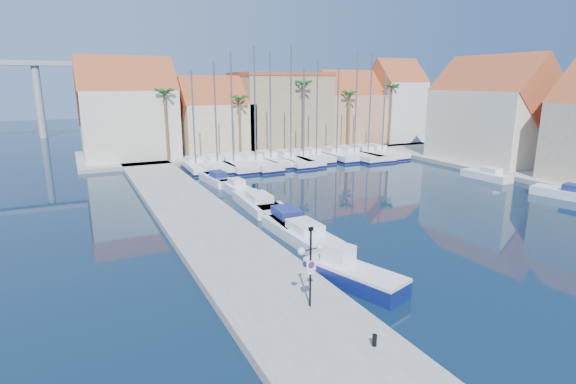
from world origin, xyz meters
name	(u,v)px	position (x,y,z in m)	size (l,w,h in m)	color
ground	(432,277)	(0.00, 0.00, 0.00)	(260.00, 260.00, 0.00)	black
quay_west	(207,227)	(-9.00, 13.50, 0.25)	(6.00, 77.00, 0.50)	gray
shore_north	(263,149)	(10.00, 48.00, 0.25)	(54.00, 16.00, 0.50)	gray
shore_east	(551,174)	(32.00, 15.00, 0.25)	(12.00, 60.00, 0.50)	gray
lamp_post	(311,255)	(-8.16, -0.74, 3.03)	(1.31, 0.40, 3.85)	black
bollard	(374,340)	(-7.42, -4.67, 0.74)	(0.19, 0.19, 0.48)	black
fishing_boat	(352,273)	(-4.55, 1.17, 0.67)	(3.61, 6.05, 2.01)	navy
motorboat_west_0	(300,232)	(-3.70, 8.82, 0.51)	(2.60, 7.56, 1.40)	white
motorboat_west_1	(283,217)	(-3.31, 12.41, 0.51)	(2.76, 7.35, 1.40)	white
motorboat_west_2	(257,202)	(-3.41, 17.46, 0.51)	(2.76, 7.49, 1.40)	white
motorboat_west_3	(235,187)	(-3.20, 23.80, 0.51)	(1.88, 5.29, 1.40)	white
motorboat_west_4	(217,179)	(-3.72, 28.29, 0.51)	(2.29, 5.96, 1.40)	white
motorboat_west_5	(206,171)	(-3.56, 32.74, 0.51)	(2.48, 6.48, 1.40)	white
motorboat_west_6	(195,163)	(-3.28, 38.89, 0.51)	(2.18, 5.97, 1.40)	white
motorboat_east_0	(570,193)	(24.02, 7.66, 0.51)	(3.36, 6.60, 1.40)	white
motorboat_east_1	(487,175)	(24.00, 17.06, 0.51)	(2.04, 5.69, 1.40)	white
sailboat_0	(195,166)	(-4.00, 36.22, 0.61)	(2.48, 8.19, 11.90)	white
sailboat_1	(216,164)	(-1.27, 36.34, 0.60)	(2.76, 9.36, 12.92)	white
sailboat_2	(232,163)	(0.63, 35.96, 0.59)	(3.30, 10.82, 13.99)	white
sailboat_3	(254,162)	(3.51, 35.71, 0.59)	(3.63, 11.40, 14.76)	white
sailboat_4	(269,159)	(6.04, 36.61, 0.61)	(2.84, 9.99, 14.18)	white
sailboat_5	(289,159)	(8.56, 35.80, 0.61)	(2.86, 10.69, 15.00)	white
sailboat_6	(302,158)	(10.45, 35.72, 0.58)	(3.16, 9.91, 12.25)	white
sailboat_7	(315,156)	(12.90, 36.49, 0.64)	(2.41, 8.33, 13.36)	white
sailboat_8	(335,155)	(15.87, 36.07, 0.60)	(2.41, 8.97, 12.38)	white
sailboat_9	(351,154)	(18.38, 35.62, 0.59)	(3.95, 11.52, 14.63)	white
sailboat_10	(366,153)	(20.71, 35.42, 0.60)	(3.59, 11.07, 14.67)	white
sailboat_11	(379,152)	(23.23, 35.58, 0.57)	(3.07, 10.38, 11.67)	white
building_0	(128,113)	(-10.00, 47.00, 6.52)	(12.30, 9.00, 13.50)	beige
building_1	(215,119)	(2.00, 47.00, 5.30)	(10.30, 8.00, 11.00)	#C4B18A
building_2	(280,110)	(13.00, 48.00, 6.26)	(14.20, 10.20, 11.50)	#987D5D
building_3	(348,111)	(25.00, 47.00, 5.86)	(10.30, 8.00, 12.00)	tan
building_4	(395,103)	(34.00, 46.00, 6.97)	(8.30, 8.00, 14.00)	white
building_6	(491,114)	(32.00, 24.00, 6.52)	(9.00, 14.30, 13.50)	beige
palm_0	(165,94)	(-6.00, 42.00, 9.08)	(2.60, 2.60, 10.15)	brown
palm_1	(239,100)	(4.00, 42.00, 8.14)	(2.60, 2.60, 9.15)	brown
palm_2	(304,86)	(14.00, 42.00, 10.02)	(2.60, 2.60, 11.15)	brown
palm_3	(350,95)	(22.00, 42.00, 8.61)	(2.60, 2.60, 9.65)	brown
palm_4	(392,88)	(30.00, 42.00, 9.55)	(2.60, 2.60, 10.65)	brown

